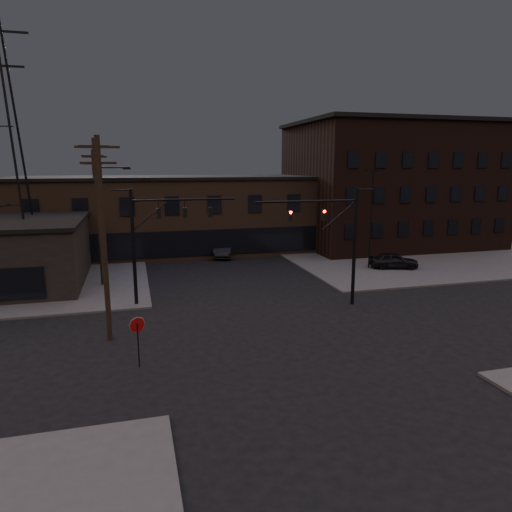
{
  "coord_description": "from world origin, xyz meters",
  "views": [
    {
      "loc": [
        -7.93,
        -23.14,
        9.5
      ],
      "look_at": [
        -0.09,
        5.8,
        3.5
      ],
      "focal_mm": 32.0,
      "sensor_mm": 36.0,
      "label": 1
    }
  ],
  "objects_px": {
    "parked_car_lot_a": "(394,260)",
    "parked_car_lot_b": "(408,247)",
    "traffic_signal_near": "(340,235)",
    "stop_sign": "(137,330)",
    "traffic_signal_far": "(152,233)",
    "car_crossing": "(223,249)"
  },
  "relations": [
    {
      "from": "traffic_signal_near",
      "to": "traffic_signal_far",
      "type": "relative_size",
      "value": 1.0
    },
    {
      "from": "parked_car_lot_a",
      "to": "car_crossing",
      "type": "height_order",
      "value": "car_crossing"
    },
    {
      "from": "traffic_signal_far",
      "to": "parked_car_lot_b",
      "type": "height_order",
      "value": "traffic_signal_far"
    },
    {
      "from": "stop_sign",
      "to": "car_crossing",
      "type": "bearing_deg",
      "value": 70.27
    },
    {
      "from": "traffic_signal_near",
      "to": "traffic_signal_far",
      "type": "bearing_deg",
      "value": 163.83
    },
    {
      "from": "parked_car_lot_a",
      "to": "parked_car_lot_b",
      "type": "distance_m",
      "value": 8.87
    },
    {
      "from": "traffic_signal_near",
      "to": "parked_car_lot_a",
      "type": "height_order",
      "value": "traffic_signal_near"
    },
    {
      "from": "traffic_signal_far",
      "to": "stop_sign",
      "type": "xyz_separation_m",
      "value": [
        -1.28,
        -9.99,
        -3.17
      ]
    },
    {
      "from": "traffic_signal_far",
      "to": "car_crossing",
      "type": "height_order",
      "value": "traffic_signal_far"
    },
    {
      "from": "traffic_signal_near",
      "to": "parked_car_lot_b",
      "type": "xyz_separation_m",
      "value": [
        15.57,
        15.27,
        -4.19
      ]
    },
    {
      "from": "parked_car_lot_a",
      "to": "traffic_signal_near",
      "type": "bearing_deg",
      "value": 149.89
    },
    {
      "from": "traffic_signal_near",
      "to": "car_crossing",
      "type": "bearing_deg",
      "value": 102.98
    },
    {
      "from": "stop_sign",
      "to": "parked_car_lot_a",
      "type": "distance_m",
      "value": 27.58
    },
    {
      "from": "stop_sign",
      "to": "traffic_signal_far",
      "type": "bearing_deg",
      "value": 82.68
    },
    {
      "from": "traffic_signal_near",
      "to": "parked_car_lot_a",
      "type": "bearing_deg",
      "value": 41.62
    },
    {
      "from": "parked_car_lot_a",
      "to": "parked_car_lot_b",
      "type": "xyz_separation_m",
      "value": [
        5.87,
        6.65,
        -0.14
      ]
    },
    {
      "from": "parked_car_lot_a",
      "to": "parked_car_lot_b",
      "type": "bearing_deg",
      "value": -23.17
    },
    {
      "from": "stop_sign",
      "to": "traffic_signal_near",
      "type": "bearing_deg",
      "value": 25.9
    },
    {
      "from": "traffic_signal_far",
      "to": "parked_car_lot_b",
      "type": "xyz_separation_m",
      "value": [
        27.64,
        11.77,
        -4.27
      ]
    },
    {
      "from": "traffic_signal_near",
      "to": "stop_sign",
      "type": "height_order",
      "value": "traffic_signal_near"
    },
    {
      "from": "traffic_signal_near",
      "to": "parked_car_lot_a",
      "type": "distance_m",
      "value": 13.59
    },
    {
      "from": "traffic_signal_near",
      "to": "stop_sign",
      "type": "bearing_deg",
      "value": -154.1
    }
  ]
}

